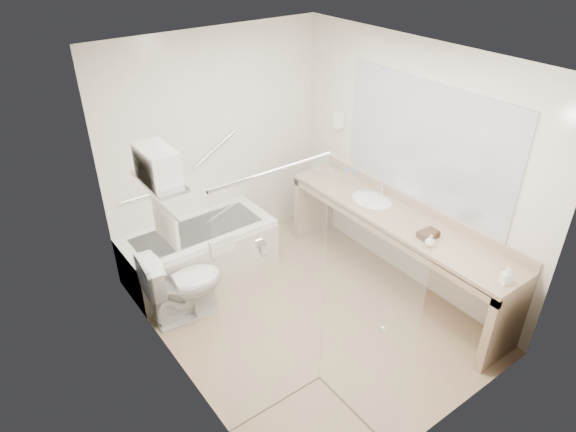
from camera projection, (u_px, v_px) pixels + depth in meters
floor at (306, 314)px, 5.10m from camera, size 3.20×3.20×0.00m
ceiling at (312, 60)px, 3.82m from camera, size 2.60×3.20×0.10m
wall_back at (217, 147)px, 5.57m from camera, size 2.60×0.10×2.50m
wall_front at (460, 303)px, 3.36m from camera, size 2.60×0.10×2.50m
wall_left at (171, 257)px, 3.80m from camera, size 0.10×3.20×2.50m
wall_right at (410, 167)px, 5.12m from camera, size 0.10×3.20×2.50m
bathtub at (200, 251)px, 5.56m from camera, size 1.60×0.73×0.59m
grab_bar_short at (139, 197)px, 5.21m from camera, size 0.40×0.03×0.03m
grab_bar_long at (215, 149)px, 5.51m from camera, size 0.53×0.03×0.33m
shower_enclosure at (319, 308)px, 3.60m from camera, size 0.96×0.91×2.11m
towel_shelf at (159, 175)px, 3.85m from camera, size 0.24×0.55×0.81m
vanity_counter at (396, 234)px, 5.19m from camera, size 0.55×2.70×0.95m
sink at (372, 202)px, 5.39m from camera, size 0.40×0.52×0.14m
faucet at (382, 189)px, 5.41m from camera, size 0.03×0.03×0.14m
mirror at (426, 145)px, 4.86m from camera, size 0.02×2.00×1.20m
hairdryer_unit at (338, 120)px, 5.72m from camera, size 0.08×0.10×0.18m
toilet at (184, 285)px, 4.91m from camera, size 0.80×0.49×0.75m
amenity_basket at (428, 234)px, 4.74m from camera, size 0.20×0.14×0.06m
soap_bottle_a at (505, 280)px, 4.16m from camera, size 0.12×0.17×0.07m
soap_bottle_b at (430, 242)px, 4.61m from camera, size 0.10×0.13×0.09m
water_bottle_left at (313, 167)px, 5.86m from camera, size 0.06×0.06×0.19m
water_bottle_mid at (346, 177)px, 5.62m from camera, size 0.06×0.06×0.20m
water_bottle_right at (353, 179)px, 5.57m from camera, size 0.06×0.06×0.21m
drinking_glass_near at (330, 174)px, 5.77m from camera, size 0.10×0.10×0.10m
drinking_glass_far at (318, 171)px, 5.85m from camera, size 0.10×0.10×0.10m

